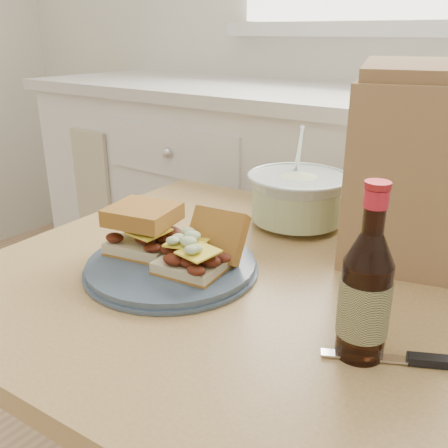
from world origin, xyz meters
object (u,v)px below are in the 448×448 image
Objects in this scene: coleslaw_bowl at (297,201)px; paper_bag at (422,178)px; beer_bottle at (365,294)px; dining_table at (227,317)px; plate at (171,266)px.

coleslaw_bowl is 0.68× the size of paper_bag.
beer_bottle is at bearing -50.97° from coleslaw_bowl.
dining_table is at bearing -88.95° from coleslaw_bowl.
dining_table is at bearing 42.67° from plate.
beer_bottle is (0.30, -0.10, 0.19)m from dining_table.
plate is 1.26× the size of beer_bottle.
plate is at bearing -101.63° from coleslaw_bowl.
paper_bag reaches higher than plate.
dining_table is at bearing 160.96° from beer_bottle.
paper_bag is (-0.03, 0.32, 0.07)m from beer_bottle.
paper_bag is at bearing 96.08° from beer_bottle.
beer_bottle is at bearing -22.91° from dining_table.
paper_bag is (0.27, -0.05, 0.11)m from coleslaw_bowl.
paper_bag reaches higher than beer_bottle.
dining_table is at bearing -154.93° from paper_bag.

